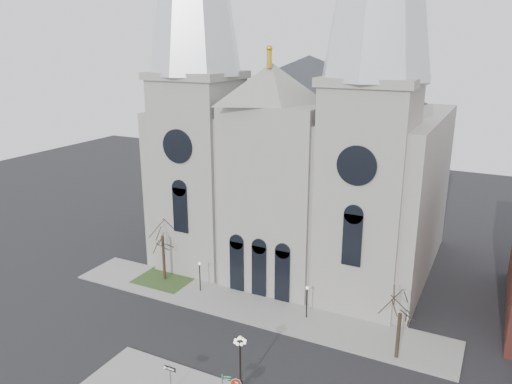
% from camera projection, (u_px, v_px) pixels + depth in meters
% --- Properties ---
extents(ground, '(160.00, 160.00, 0.00)m').
position_uv_depth(ground, '(185.00, 368.00, 40.42)').
color(ground, black).
rests_on(ground, ground).
extents(sidewalk_far, '(40.00, 6.00, 0.14)m').
position_uv_depth(sidewalk_far, '(248.00, 306.00, 49.81)').
color(sidewalk_far, gray).
rests_on(sidewalk_far, ground).
extents(grass_patch, '(6.00, 5.00, 0.18)m').
position_uv_depth(grass_patch, '(165.00, 279.00, 55.41)').
color(grass_patch, '#2B481F').
rests_on(grass_patch, ground).
extents(cathedral, '(33.00, 26.66, 54.00)m').
position_uv_depth(cathedral, '(298.00, 108.00, 54.71)').
color(cathedral, gray).
rests_on(cathedral, ground).
extents(tree_left, '(3.20, 3.20, 7.50)m').
position_uv_depth(tree_left, '(162.00, 233.00, 53.85)').
color(tree_left, black).
rests_on(tree_left, ground).
extents(tree_right, '(3.20, 3.20, 6.00)m').
position_uv_depth(tree_right, '(400.00, 311.00, 40.36)').
color(tree_right, black).
rests_on(tree_right, ground).
extents(ped_lamp_left, '(0.32, 0.32, 3.26)m').
position_uv_depth(ped_lamp_left, '(200.00, 272.00, 52.18)').
color(ped_lamp_left, black).
rests_on(ped_lamp_left, sidewalk_far).
extents(ped_lamp_right, '(0.32, 0.32, 3.26)m').
position_uv_depth(ped_lamp_right, '(307.00, 297.00, 47.00)').
color(ped_lamp_right, black).
rests_on(ped_lamp_right, sidewalk_far).
extents(globe_lamp, '(1.01, 1.01, 4.63)m').
position_uv_depth(globe_lamp, '(240.00, 356.00, 36.80)').
color(globe_lamp, black).
rests_on(globe_lamp, sidewalk_near).
extents(one_way_sign, '(1.04, 0.10, 2.38)m').
position_uv_depth(one_way_sign, '(170.00, 374.00, 36.90)').
color(one_way_sign, slate).
rests_on(one_way_sign, sidewalk_near).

